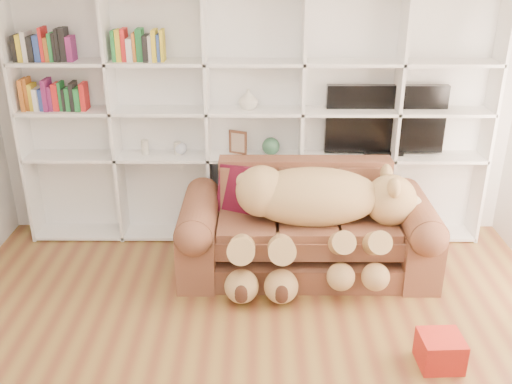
{
  "coord_description": "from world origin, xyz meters",
  "views": [
    {
      "loc": [
        0.05,
        -2.87,
        2.73
      ],
      "look_at": [
        0.02,
        1.63,
        0.76
      ],
      "focal_mm": 40.0,
      "sensor_mm": 36.0,
      "label": 1
    }
  ],
  "objects_px": {
    "sofa": "(306,233)",
    "gift_box": "(440,351)",
    "tv": "(385,120)",
    "teddy_bear": "(315,211)"
  },
  "relations": [
    {
      "from": "sofa",
      "to": "gift_box",
      "type": "distance_m",
      "value": 1.59
    },
    {
      "from": "sofa",
      "to": "gift_box",
      "type": "bearing_deg",
      "value": -57.3
    },
    {
      "from": "teddy_bear",
      "to": "tv",
      "type": "distance_m",
      "value": 1.25
    },
    {
      "from": "sofa",
      "to": "tv",
      "type": "distance_m",
      "value": 1.33
    },
    {
      "from": "teddy_bear",
      "to": "gift_box",
      "type": "relative_size",
      "value": 5.81
    },
    {
      "from": "sofa",
      "to": "tv",
      "type": "relative_size",
      "value": 1.97
    },
    {
      "from": "teddy_bear",
      "to": "gift_box",
      "type": "xyz_separation_m",
      "value": [
        0.8,
        -1.14,
        -0.54
      ]
    },
    {
      "from": "teddy_bear",
      "to": "gift_box",
      "type": "distance_m",
      "value": 1.49
    },
    {
      "from": "sofa",
      "to": "gift_box",
      "type": "height_order",
      "value": "sofa"
    },
    {
      "from": "teddy_bear",
      "to": "tv",
      "type": "xyz_separation_m",
      "value": [
        0.72,
        0.87,
        0.54
      ]
    }
  ]
}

